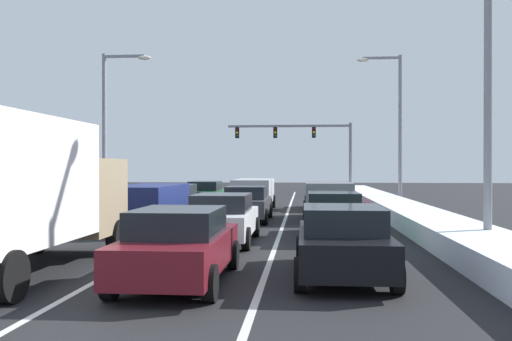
{
  "coord_description": "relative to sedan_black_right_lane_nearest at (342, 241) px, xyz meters",
  "views": [
    {
      "loc": [
        2.54,
        -4.16,
        2.35
      ],
      "look_at": [
        0.01,
        24.82,
        2.15
      ],
      "focal_mm": 38.76,
      "sensor_mm": 36.0,
      "label": 1
    }
  ],
  "objects": [
    {
      "name": "street_lamp_left_mid",
      "position": [
        -11.08,
        16.79,
        4.23
      ],
      "size": [
        2.66,
        0.36,
        8.37
      ],
      "color": "gray",
      "rests_on": "ground"
    },
    {
      "name": "lane_stripe_between_center_lane_and_left_lane",
      "position": [
        -5.05,
        14.68,
        -0.76
      ],
      "size": [
        0.14,
        49.17,
        0.01
      ],
      "primitive_type": "cube",
      "color": "silver",
      "rests_on": "ground"
    },
    {
      "name": "sedan_charcoal_center_lane_third",
      "position": [
        -3.27,
        11.85,
        0.0
      ],
      "size": [
        2.0,
        4.5,
        1.51
      ],
      "color": "#38383D",
      "rests_on": "ground"
    },
    {
      "name": "snow_bank_left_shoulder",
      "position": [
        -10.35,
        14.68,
        -0.43
      ],
      "size": [
        1.68,
        49.17,
        0.66
      ],
      "primitive_type": "cube",
      "color": "silver",
      "rests_on": "ground"
    },
    {
      "name": "sedan_black_right_lane_nearest",
      "position": [
        0.0,
        0.0,
        0.0
      ],
      "size": [
        2.0,
        4.5,
        1.51
      ],
      "color": "black",
      "rests_on": "ground"
    },
    {
      "name": "sedan_black_left_lane_third",
      "position": [
        -6.87,
        13.86,
        0.0
      ],
      "size": [
        2.0,
        4.5,
        1.51
      ],
      "color": "black",
      "rests_on": "ground"
    },
    {
      "name": "suv_silver_center_lane_fourth",
      "position": [
        -3.54,
        18.0,
        0.25
      ],
      "size": [
        2.16,
        4.9,
        1.67
      ],
      "color": "#B7BABF",
      "rests_on": "ground"
    },
    {
      "name": "lane_stripe_between_right_lane_and_center_lane",
      "position": [
        -1.65,
        14.68,
        -0.76
      ],
      "size": [
        0.14,
        49.17,
        0.01
      ],
      "primitive_type": "cube",
      "color": "silver",
      "rests_on": "ground"
    },
    {
      "name": "sedan_green_left_lane_fourth",
      "position": [
        -6.51,
        19.8,
        0.0
      ],
      "size": [
        2.0,
        4.5,
        1.51
      ],
      "color": "#1E5633",
      "rests_on": "ground"
    },
    {
      "name": "sedan_green_right_lane_second",
      "position": [
        0.14,
        6.53,
        0.0
      ],
      "size": [
        2.0,
        4.5,
        1.51
      ],
      "color": "#1E5633",
      "rests_on": "ground"
    },
    {
      "name": "sedan_white_center_lane_second",
      "position": [
        -3.32,
        5.03,
        0.0
      ],
      "size": [
        2.0,
        4.5,
        1.51
      ],
      "color": "silver",
      "rests_on": "ground"
    },
    {
      "name": "snow_bank_right_shoulder",
      "position": [
        3.65,
        14.68,
        -0.44
      ],
      "size": [
        2.06,
        49.17,
        0.65
      ],
      "primitive_type": "cube",
      "color": "silver",
      "rests_on": "ground"
    },
    {
      "name": "street_lamp_right_mid",
      "position": [
        4.51,
        21.38,
        4.53
      ],
      "size": [
        2.66,
        0.36,
        8.94
      ],
      "color": "gray",
      "rests_on": "ground"
    },
    {
      "name": "sedan_red_right_lane_fourth",
      "position": [
        0.22,
        18.88,
        0.0
      ],
      "size": [
        2.0,
        4.5,
        1.51
      ],
      "color": "maroon",
      "rests_on": "ground"
    },
    {
      "name": "ground_plane",
      "position": [
        -3.35,
        10.21,
        -0.76
      ],
      "size": [
        120.0,
        120.0,
        0.0
      ],
      "primitive_type": "plane",
      "color": "black"
    },
    {
      "name": "suv_gray_right_lane_third",
      "position": [
        0.24,
        12.88,
        0.25
      ],
      "size": [
        2.16,
        4.9,
        1.67
      ],
      "color": "slate",
      "rests_on": "ground"
    },
    {
      "name": "street_lamp_right_near",
      "position": [
        3.77,
        3.51,
        4.41
      ],
      "size": [
        2.66,
        0.36,
        8.72
      ],
      "color": "gray",
      "rests_on": "ground"
    },
    {
      "name": "traffic_light_gantry",
      "position": [
        -0.58,
        37.01,
        3.97
      ],
      "size": [
        10.94,
        0.47,
        6.2
      ],
      "color": "slate",
      "rests_on": "ground"
    },
    {
      "name": "box_truck_left_lane_nearest",
      "position": [
        -6.97,
        -0.36,
        1.14
      ],
      "size": [
        2.53,
        7.2,
        3.36
      ],
      "color": "#937F60",
      "rests_on": "ground"
    },
    {
      "name": "sedan_maroon_center_lane_nearest",
      "position": [
        -3.33,
        -0.89,
        0.0
      ],
      "size": [
        2.0,
        4.5,
        1.51
      ],
      "color": "maroon",
      "rests_on": "ground"
    },
    {
      "name": "suv_navy_left_lane_second",
      "position": [
        -6.5,
        8.17,
        0.25
      ],
      "size": [
        2.16,
        4.9,
        1.67
      ],
      "color": "navy",
      "rests_on": "ground"
    }
  ]
}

